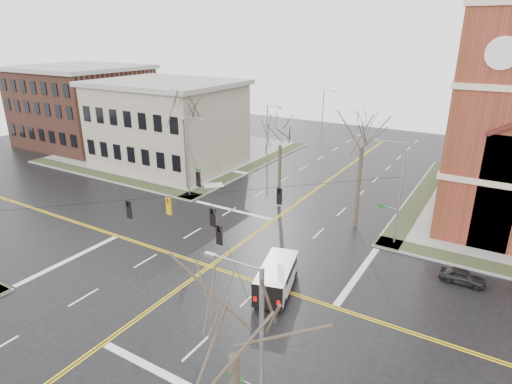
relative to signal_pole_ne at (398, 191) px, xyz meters
The scene contains 18 objects.
ground 16.88m from the signal_pole_ne, 134.55° to the right, with size 120.00×120.00×0.00m, color black.
sidewalks 16.86m from the signal_pole_ne, 134.55° to the right, with size 80.00×80.00×0.17m.
road_markings 16.88m from the signal_pole_ne, 134.55° to the right, with size 100.00×100.00×0.01m.
civic_building_a 34.39m from the signal_pole_ne, 165.69° to the left, with size 18.00×14.00×11.00m, color tan.
civic_building_b 54.36m from the signal_pole_ne, 168.86° to the left, with size 18.00×16.00×12.00m, color brown.
signal_pole_ne is the anchor object (origin of this frame).
signal_pole_nw 22.64m from the signal_pole_ne, behind, with size 2.75×0.22×9.00m.
signal_pole_se 23.00m from the signal_pole_ne, 90.00° to the right, with size 2.75×0.22×9.00m.
span_wires 16.19m from the signal_pole_ne, 134.55° to the right, with size 23.02×23.02×0.03m.
traffic_signals 16.63m from the signal_pole_ne, 132.94° to the right, with size 8.21×8.26×1.30m.
streetlight_north_a 27.48m from the signal_pole_ne, 143.10° to the left, with size 2.30×0.20×8.00m.
streetlight_north_b 42.61m from the signal_pole_ne, 121.05° to the left, with size 2.30×0.20×8.00m.
cargo_van 13.26m from the signal_pole_ne, 113.96° to the right, with size 3.43×5.78×2.07m.
parked_car_a 8.43m from the signal_pole_ne, 31.75° to the right, with size 1.28×3.17×1.08m, color black.
tree_nw_far 24.61m from the signal_pole_ne, behind, with size 4.00×4.00×12.20m.
tree_nw_near 13.11m from the signal_pole_ne, 168.52° to the left, with size 4.00×4.00×9.78m.
tree_ne 5.47m from the signal_pole_ne, 155.10° to the left, with size 4.00×4.00×11.40m.
tree_se 26.17m from the signal_pole_ne, 88.07° to the right, with size 4.00×4.00×11.18m.
Camera 1 is at (18.53, -23.56, 17.35)m, focal length 30.00 mm.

